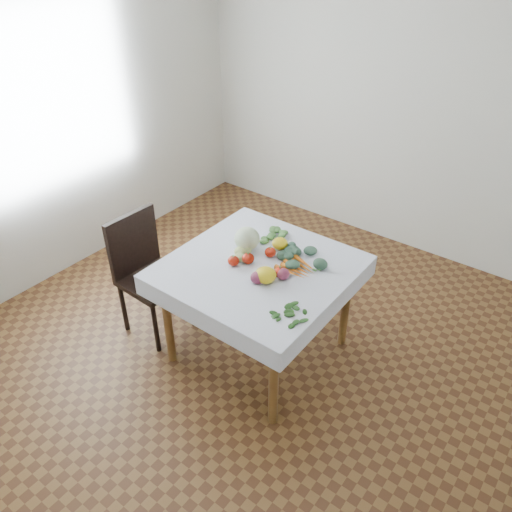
{
  "coord_description": "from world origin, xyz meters",
  "views": [
    {
      "loc": [
        1.57,
        -2.11,
        2.62
      ],
      "look_at": [
        -0.02,
        0.0,
        0.82
      ],
      "focal_mm": 35.0,
      "sensor_mm": 36.0,
      "label": 1
    }
  ],
  "objects": [
    {
      "name": "cabbage",
      "position": [
        -0.19,
        0.12,
        0.83
      ],
      "size": [
        0.17,
        0.17,
        0.16
      ],
      "primitive_type": "ellipsoid",
      "rotation": [
        0.0,
        0.0,
        -0.01
      ],
      "color": "beige",
      "rests_on": "tablecloth"
    },
    {
      "name": "onion_b",
      "position": [
        0.2,
        -0.02,
        0.79
      ],
      "size": [
        0.09,
        0.09,
        0.07
      ],
      "primitive_type": "ellipsoid",
      "rotation": [
        0.0,
        0.0,
        -0.07
      ],
      "color": "maroon",
      "rests_on": "tablecloth"
    },
    {
      "name": "table",
      "position": [
        0.0,
        0.0,
        0.65
      ],
      "size": [
        1.0,
        1.0,
        0.75
      ],
      "color": "brown",
      "rests_on": "ground"
    },
    {
      "name": "onion_a",
      "position": [
        0.1,
        -0.15,
        0.79
      ],
      "size": [
        0.1,
        0.1,
        0.08
      ],
      "primitive_type": "ellipsoid",
      "rotation": [
        0.0,
        0.0,
        0.08
      ],
      "color": "maroon",
      "rests_on": "tablecloth"
    },
    {
      "name": "ground",
      "position": [
        0.0,
        0.0,
        0.0
      ],
      "size": [
        4.0,
        4.0,
        0.0
      ],
      "primitive_type": "plane",
      "color": "brown"
    },
    {
      "name": "carrot_bunch",
      "position": [
        0.22,
        0.11,
        0.77
      ],
      "size": [
        0.22,
        0.21,
        0.03
      ],
      "color": "orange",
      "rests_on": "tablecloth"
    },
    {
      "name": "dill_bunch",
      "position": [
        -0.17,
        0.33,
        0.77
      ],
      "size": [
        0.23,
        0.23,
        0.03
      ],
      "color": "#467435",
      "rests_on": "tablecloth"
    },
    {
      "name": "basil_bunch",
      "position": [
        0.45,
        -0.26,
        0.76
      ],
      "size": [
        0.24,
        0.16,
        0.01
      ],
      "color": "#214A17",
      "rests_on": "tablecloth"
    },
    {
      "name": "tablecloth",
      "position": [
        0.0,
        0.0,
        0.75
      ],
      "size": [
        1.12,
        1.12,
        0.01
      ],
      "primitive_type": "cube",
      "color": "white",
      "rests_on": "table"
    },
    {
      "name": "tomato_b",
      "position": [
        -0.0,
        0.13,
        0.79
      ],
      "size": [
        0.08,
        0.08,
        0.07
      ],
      "primitive_type": "ellipsoid",
      "rotation": [
        0.0,
        0.0,
        -0.11
      ],
      "color": "#B51D0C",
      "rests_on": "tablecloth"
    },
    {
      "name": "tomato_d",
      "position": [
        -0.07,
        -0.02,
        0.79
      ],
      "size": [
        0.09,
        0.09,
        0.07
      ],
      "primitive_type": "ellipsoid",
      "rotation": [
        0.0,
        0.0,
        0.09
      ],
      "color": "#B51D0C",
      "rests_on": "tablecloth"
    },
    {
      "name": "back_wall",
      "position": [
        0.0,
        2.0,
        1.35
      ],
      "size": [
        4.0,
        0.04,
        2.7
      ],
      "primitive_type": "cube",
      "color": "silver",
      "rests_on": "ground"
    },
    {
      "name": "chair",
      "position": [
        -0.84,
        -0.25,
        0.53
      ],
      "size": [
        0.43,
        0.43,
        0.93
      ],
      "color": "black",
      "rests_on": "ground"
    },
    {
      "name": "heirloom_back",
      "position": [
        -0.01,
        0.25,
        0.79
      ],
      "size": [
        0.12,
        0.12,
        0.08
      ],
      "primitive_type": "ellipsoid",
      "rotation": [
        0.0,
        0.0,
        0.16
      ],
      "color": "gold",
      "rests_on": "tablecloth"
    },
    {
      "name": "left_wall",
      "position": [
        -2.0,
        0.0,
        1.35
      ],
      "size": [
        0.04,
        4.0,
        2.7
      ],
      "primitive_type": "cube",
      "color": "silver",
      "rests_on": "ground"
    },
    {
      "name": "tomato_a",
      "position": [
        0.18,
        -0.02,
        0.79
      ],
      "size": [
        0.1,
        0.1,
        0.07
      ],
      "primitive_type": "ellipsoid",
      "rotation": [
        0.0,
        0.0,
        -0.36
      ],
      "color": "#B51D0C",
      "rests_on": "tablecloth"
    },
    {
      "name": "heirloom_front",
      "position": [
        0.13,
        -0.11,
        0.8
      ],
      "size": [
        0.15,
        0.15,
        0.09
      ],
      "primitive_type": "ellipsoid",
      "rotation": [
        0.0,
        0.0,
        0.13
      ],
      "color": "gold",
      "rests_on": "tablecloth"
    },
    {
      "name": "kale_bunch",
      "position": [
        0.23,
        0.2,
        0.78
      ],
      "size": [
        0.33,
        0.32,
        0.05
      ],
      "color": "#34563F",
      "rests_on": "tablecloth"
    },
    {
      "name": "tomatillo_cluster",
      "position": [
        -0.13,
        0.02,
        0.78
      ],
      "size": [
        0.15,
        0.13,
        0.05
      ],
      "color": "#C5DB7E",
      "rests_on": "tablecloth"
    },
    {
      "name": "tomato_c",
      "position": [
        -0.14,
        -0.09,
        0.79
      ],
      "size": [
        0.08,
        0.08,
        0.07
      ],
      "primitive_type": "ellipsoid",
      "rotation": [
        0.0,
        0.0,
        -0.15
      ],
      "color": "#B51D0C",
      "rests_on": "tablecloth"
    }
  ]
}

